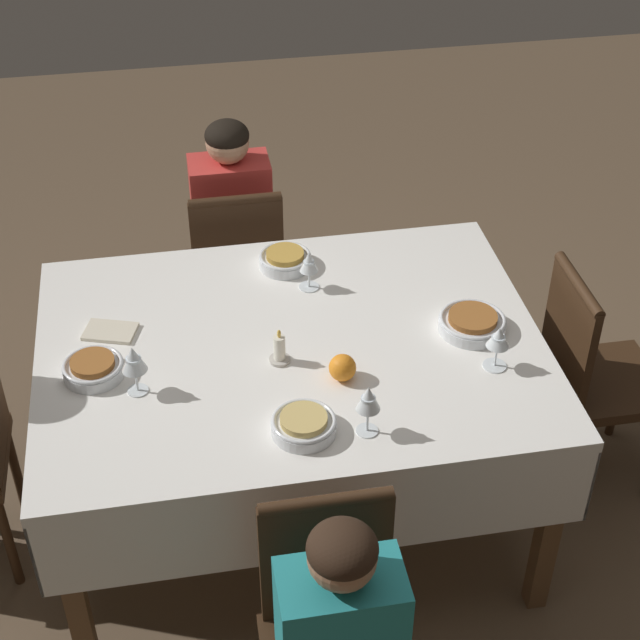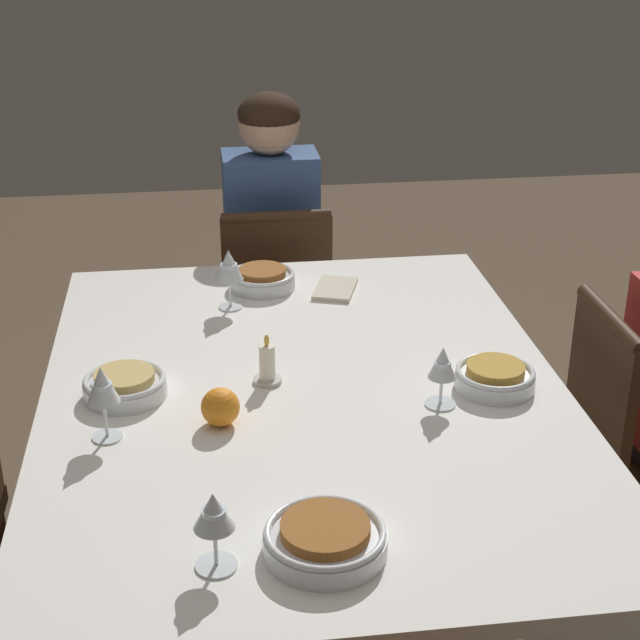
% 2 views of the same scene
% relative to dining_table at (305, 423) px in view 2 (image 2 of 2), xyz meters
% --- Properties ---
extents(dining_table, '(1.54, 1.15, 0.76)m').
position_rel_dining_table_xyz_m(dining_table, '(0.00, 0.00, 0.00)').
color(dining_table, white).
rests_on(dining_table, ground_plane).
extents(chair_east, '(0.37, 0.37, 0.87)m').
position_rel_dining_table_xyz_m(chair_east, '(1.03, -0.02, -0.20)').
color(chair_east, '#382314').
rests_on(chair_east, ground_plane).
extents(chair_south, '(0.37, 0.37, 0.87)m').
position_rel_dining_table_xyz_m(chair_south, '(0.09, -0.83, -0.20)').
color(chair_south, '#382314').
rests_on(chair_south, ground_plane).
extents(person_adult_denim, '(0.34, 0.30, 1.18)m').
position_rel_dining_table_xyz_m(person_adult_denim, '(1.17, -0.02, -0.01)').
color(person_adult_denim, '#282833').
rests_on(person_adult_denim, ground_plane).
extents(bowl_east, '(0.18, 0.18, 0.06)m').
position_rel_dining_table_xyz_m(bowl_east, '(0.59, 0.05, 0.11)').
color(bowl_east, silver).
rests_on(bowl_east, dining_table).
extents(wine_glass_east, '(0.07, 0.07, 0.16)m').
position_rel_dining_table_xyz_m(wine_glass_east, '(0.47, 0.14, 0.20)').
color(wine_glass_east, white).
rests_on(wine_glass_east, dining_table).
extents(bowl_south, '(0.18, 0.18, 0.06)m').
position_rel_dining_table_xyz_m(bowl_south, '(-0.04, -0.41, 0.11)').
color(bowl_south, silver).
rests_on(bowl_south, dining_table).
extents(wine_glass_south, '(0.07, 0.07, 0.14)m').
position_rel_dining_table_xyz_m(wine_glass_south, '(-0.10, -0.28, 0.18)').
color(wine_glass_south, white).
rests_on(wine_glass_south, dining_table).
extents(bowl_north, '(0.18, 0.18, 0.06)m').
position_rel_dining_table_xyz_m(bowl_north, '(0.02, 0.39, 0.11)').
color(bowl_north, silver).
rests_on(bowl_north, dining_table).
extents(wine_glass_north, '(0.07, 0.07, 0.16)m').
position_rel_dining_table_xyz_m(wine_glass_north, '(-0.15, 0.42, 0.20)').
color(wine_glass_north, white).
rests_on(wine_glass_north, dining_table).
extents(bowl_west, '(0.21, 0.21, 0.06)m').
position_rel_dining_table_xyz_m(bowl_west, '(-0.56, 0.03, 0.11)').
color(bowl_west, silver).
rests_on(bowl_west, dining_table).
extents(wine_glass_west, '(0.07, 0.07, 0.14)m').
position_rel_dining_table_xyz_m(wine_glass_west, '(-0.58, 0.21, 0.19)').
color(wine_glass_west, white).
rests_on(wine_glass_west, dining_table).
extents(candle_centerpiece, '(0.06, 0.06, 0.12)m').
position_rel_dining_table_xyz_m(candle_centerpiece, '(0.05, 0.08, 0.13)').
color(candle_centerpiece, beige).
rests_on(candle_centerpiece, dining_table).
extents(orange_fruit, '(0.08, 0.08, 0.08)m').
position_rel_dining_table_xyz_m(orange_fruit, '(-0.12, 0.19, 0.13)').
color(orange_fruit, orange).
rests_on(orange_fruit, dining_table).
extents(napkin_red_folded, '(0.18, 0.15, 0.01)m').
position_rel_dining_table_xyz_m(napkin_red_folded, '(0.54, -0.15, 0.09)').
color(napkin_red_folded, beige).
rests_on(napkin_red_folded, dining_table).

